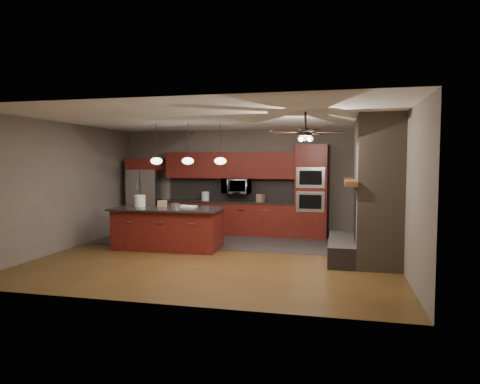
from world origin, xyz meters
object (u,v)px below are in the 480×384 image
(paint_can, at_px, (176,206))
(counter_box, at_px, (260,198))
(oven_tower, at_px, (311,191))
(counter_bucket, at_px, (205,196))
(kitchen_island, at_px, (168,228))
(microwave, at_px, (237,186))
(paint_tray, at_px, (187,206))
(refrigerator, at_px, (146,195))
(cardboard_box, at_px, (162,204))
(white_bucket, at_px, (140,201))

(paint_can, bearing_deg, counter_box, 58.54)
(counter_box, bearing_deg, oven_tower, 26.64)
(counter_bucket, bearing_deg, kitchen_island, -95.10)
(microwave, bearing_deg, paint_tray, -108.06)
(refrigerator, height_order, kitchen_island, refrigerator)
(kitchen_island, relative_size, cardboard_box, 11.40)
(oven_tower, relative_size, counter_box, 11.97)
(white_bucket, bearing_deg, oven_tower, 29.15)
(kitchen_island, relative_size, paint_can, 12.91)
(microwave, relative_size, refrigerator, 0.36)
(kitchen_island, relative_size, counter_box, 12.51)
(microwave, xyz_separation_m, paint_tray, (-0.66, -2.03, -0.36))
(paint_can, xyz_separation_m, counter_box, (1.43, 2.34, 0.02))
(refrigerator, xyz_separation_m, paint_tray, (1.89, -1.90, -0.08))
(paint_tray, xyz_separation_m, cardboard_box, (-0.59, 0.00, 0.05))
(cardboard_box, bearing_deg, refrigerator, 101.39)
(oven_tower, xyz_separation_m, paint_tray, (-2.64, -1.97, -0.25))
(paint_tray, bearing_deg, counter_box, 67.95)
(refrigerator, bearing_deg, paint_can, -52.26)
(refrigerator, height_order, paint_tray, refrigerator)
(kitchen_island, xyz_separation_m, white_bucket, (-0.71, 0.07, 0.59))
(counter_bucket, bearing_deg, paint_can, -87.96)
(oven_tower, distance_m, cardboard_box, 3.79)
(microwave, xyz_separation_m, kitchen_island, (-1.05, -2.20, -0.84))
(oven_tower, xyz_separation_m, cardboard_box, (-3.23, -1.97, -0.20))
(white_bucket, xyz_separation_m, cardboard_box, (0.50, 0.11, -0.06))
(microwave, height_order, paint_tray, microwave)
(white_bucket, relative_size, counter_bucket, 1.13)
(white_bucket, bearing_deg, paint_can, -17.16)
(microwave, bearing_deg, paint_can, -107.46)
(oven_tower, bearing_deg, refrigerator, -179.07)
(oven_tower, distance_m, refrigerator, 4.54)
(refrigerator, relative_size, white_bucket, 7.62)
(paint_tray, bearing_deg, paint_can, -91.96)
(paint_tray, distance_m, counter_box, 2.34)
(kitchen_island, xyz_separation_m, paint_can, (0.28, -0.24, 0.52))
(kitchen_island, bearing_deg, paint_tray, 23.04)
(paint_tray, relative_size, cardboard_box, 1.79)
(paint_can, distance_m, counter_bucket, 2.39)
(microwave, bearing_deg, white_bucket, -129.39)
(white_bucket, relative_size, paint_tray, 0.68)
(refrigerator, xyz_separation_m, cardboard_box, (1.30, -1.90, -0.03))
(kitchen_island, bearing_deg, microwave, 63.34)
(oven_tower, relative_size, refrigerator, 1.17)
(oven_tower, distance_m, paint_tray, 3.30)
(oven_tower, height_order, counter_box, oven_tower)
(oven_tower, bearing_deg, paint_can, -139.00)
(cardboard_box, bearing_deg, microwave, 35.18)
(kitchen_island, bearing_deg, counter_bucket, 83.61)
(refrigerator, distance_m, paint_tray, 2.68)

